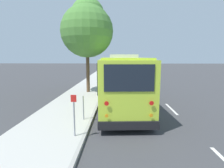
% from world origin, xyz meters
% --- Properties ---
extents(ground_plane, '(160.00, 160.00, 0.00)m').
position_xyz_m(ground_plane, '(0.00, 0.00, 0.00)').
color(ground_plane, '#3D3D3F').
extents(sidewalk_slab, '(80.00, 3.26, 0.15)m').
position_xyz_m(sidewalk_slab, '(0.00, 3.72, 0.07)').
color(sidewalk_slab, '#B2AFA8').
rests_on(sidewalk_slab, ground).
extents(curb_strip, '(80.00, 0.14, 0.15)m').
position_xyz_m(curb_strip, '(0.00, 2.01, 0.07)').
color(curb_strip, '#9D9A94').
rests_on(curb_strip, ground).
extents(shuttle_bus, '(9.13, 3.26, 3.39)m').
position_xyz_m(shuttle_bus, '(0.95, 0.48, 1.82)').
color(shuttle_bus, '#BCDB38').
rests_on(shuttle_bus, ground).
extents(parked_sedan_tan, '(4.71, 1.98, 1.28)m').
position_xyz_m(parked_sedan_tan, '(13.00, 0.77, 0.60)').
color(parked_sedan_tan, tan).
rests_on(parked_sedan_tan, ground).
extents(parked_sedan_silver, '(4.54, 1.77, 1.31)m').
position_xyz_m(parked_sedan_silver, '(19.82, 0.94, 0.61)').
color(parked_sedan_silver, '#A8AAAF').
rests_on(parked_sedan_silver, ground).
extents(parked_sedan_navy, '(4.33, 1.94, 1.31)m').
position_xyz_m(parked_sedan_navy, '(25.82, 0.80, 0.61)').
color(parked_sedan_navy, '#19234C').
rests_on(parked_sedan_navy, ground).
extents(parked_sedan_black, '(4.25, 1.81, 1.33)m').
position_xyz_m(parked_sedan_black, '(32.24, 0.81, 0.62)').
color(parked_sedan_black, black).
rests_on(parked_sedan_black, ground).
extents(street_tree, '(4.51, 4.51, 8.25)m').
position_xyz_m(street_tree, '(5.23, 3.31, 5.77)').
color(street_tree, brown).
rests_on(street_tree, sidewalk_slab).
extents(sign_post_near, '(0.06, 0.22, 1.67)m').
position_xyz_m(sign_post_near, '(-3.86, 2.38, 1.01)').
color(sign_post_near, gray).
rests_on(sign_post_near, sidewalk_slab).
extents(sign_post_far, '(0.06, 0.06, 1.21)m').
position_xyz_m(sign_post_far, '(-1.99, 2.38, 0.76)').
color(sign_post_far, gray).
rests_on(sign_post_far, sidewalk_slab).
extents(fire_hydrant, '(0.22, 0.22, 0.81)m').
position_xyz_m(fire_hydrant, '(6.76, 2.38, 0.55)').
color(fire_hydrant, gold).
rests_on(fire_hydrant, sidewalk_slab).
extents(lane_stripe_mid, '(2.40, 0.14, 0.01)m').
position_xyz_m(lane_stripe_mid, '(0.45, -2.76, 0.00)').
color(lane_stripe_mid, silver).
rests_on(lane_stripe_mid, ground).
extents(lane_stripe_ahead, '(2.40, 0.14, 0.01)m').
position_xyz_m(lane_stripe_ahead, '(6.45, -2.76, 0.00)').
color(lane_stripe_ahead, silver).
rests_on(lane_stripe_ahead, ground).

